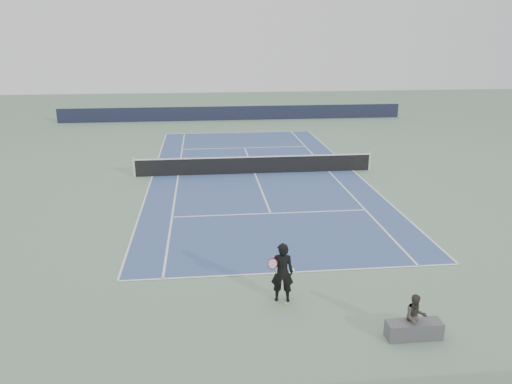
{
  "coord_description": "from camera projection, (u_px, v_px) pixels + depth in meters",
  "views": [
    {
      "loc": [
        -2.74,
        -25.97,
        7.22
      ],
      "look_at": [
        -0.66,
        -6.77,
        1.1
      ],
      "focal_mm": 35.0,
      "sensor_mm": 36.0,
      "label": 1
    }
  ],
  "objects": [
    {
      "name": "ground",
      "position": [
        255.0,
        174.0,
        27.08
      ],
      "size": [
        80.0,
        80.0,
        0.0
      ],
      "primitive_type": "plane",
      "color": "slate"
    },
    {
      "name": "court_surface",
      "position": [
        255.0,
        173.0,
        27.08
      ],
      "size": [
        10.97,
        23.77,
        0.01
      ],
      "primitive_type": "cube",
      "color": "#385186",
      "rests_on": "ground"
    },
    {
      "name": "tennis_net",
      "position": [
        255.0,
        165.0,
        26.93
      ],
      "size": [
        12.9,
        0.1,
        1.07
      ],
      "color": "silver",
      "rests_on": "ground"
    },
    {
      "name": "windscreen_far",
      "position": [
        233.0,
        113.0,
        43.85
      ],
      "size": [
        30.0,
        0.25,
        1.2
      ],
      "primitive_type": "cube",
      "color": "black",
      "rests_on": "ground"
    },
    {
      "name": "tennis_player",
      "position": [
        282.0,
        272.0,
        13.91
      ],
      "size": [
        0.82,
        0.57,
        1.76
      ],
      "color": "black",
      "rests_on": "ground"
    },
    {
      "name": "tennis_ball",
      "position": [
        286.0,
        304.0,
        13.92
      ],
      "size": [
        0.07,
        0.07,
        0.07
      ],
      "primitive_type": "sphere",
      "color": "#C5E82F",
      "rests_on": "ground"
    },
    {
      "name": "spectator_bench",
      "position": [
        415.0,
        323.0,
        12.31
      ],
      "size": [
        1.4,
        0.53,
        1.18
      ],
      "color": "#4E4F53",
      "rests_on": "ground"
    }
  ]
}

